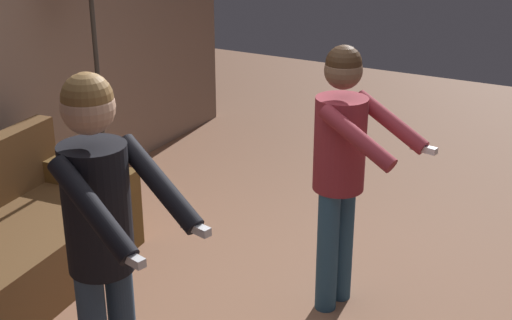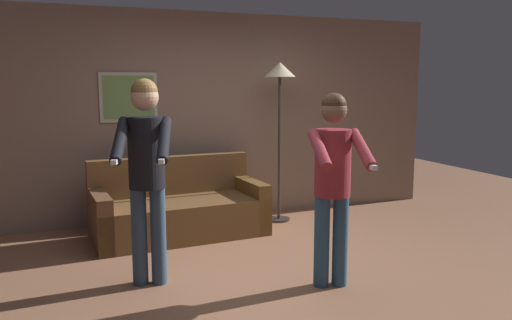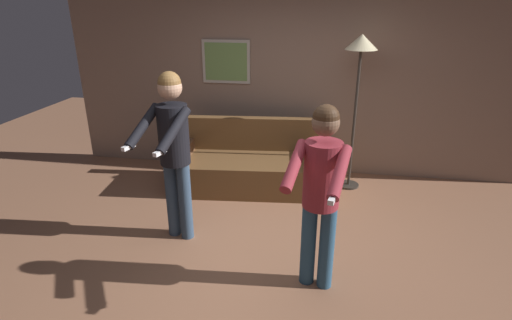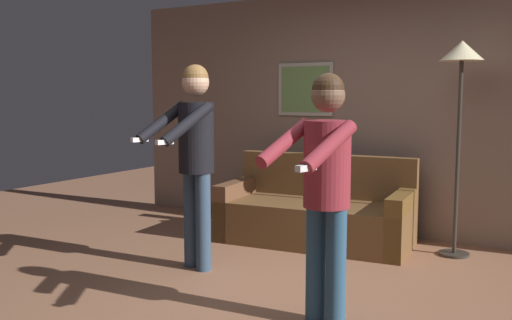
% 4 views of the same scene
% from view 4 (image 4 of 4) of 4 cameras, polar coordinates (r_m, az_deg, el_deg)
% --- Properties ---
extents(ground_plane, '(12.00, 12.00, 0.00)m').
position_cam_4_polar(ground_plane, '(4.36, 3.13, -13.52)').
color(ground_plane, '#926247').
extents(back_wall_assembly, '(6.40, 0.09, 2.60)m').
position_cam_4_polar(back_wall_assembly, '(6.20, 12.88, 4.62)').
color(back_wall_assembly, '#876E5D').
rests_on(back_wall_assembly, ground_plane).
extents(couch, '(1.97, 1.03, 0.87)m').
position_cam_4_polar(couch, '(5.84, 6.01, -5.51)').
color(couch, brown).
rests_on(couch, ground_plane).
extents(torchiere_lamp, '(0.39, 0.39, 1.98)m').
position_cam_4_polar(torchiere_lamp, '(5.52, 19.84, 8.35)').
color(torchiere_lamp, '#332D28').
rests_on(torchiere_lamp, ground_plane).
extents(person_standing_left, '(0.54, 0.71, 1.75)m').
position_cam_4_polar(person_standing_left, '(4.83, -6.17, 1.37)').
color(person_standing_left, '#31475F').
rests_on(person_standing_left, ground_plane).
extents(person_standing_right, '(0.52, 0.69, 1.63)m').
position_cam_4_polar(person_standing_right, '(3.64, 6.94, -1.68)').
color(person_standing_right, '#2B5271').
rests_on(person_standing_right, ground_plane).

